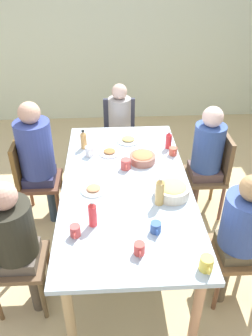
{
  "coord_description": "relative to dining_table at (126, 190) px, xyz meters",
  "views": [
    {
      "loc": [
        2.29,
        -0.13,
        2.43
      ],
      "look_at": [
        0.0,
        0.0,
        0.91
      ],
      "focal_mm": 36.3,
      "sensor_mm": 36.0,
      "label": 1
    }
  ],
  "objects": [
    {
      "name": "chair_4",
      "position": [
        -1.42,
        0.0,
        -0.18
      ],
      "size": [
        0.4,
        0.4,
        0.9
      ],
      "color": "navy",
      "rests_on": "ground_plane"
    },
    {
      "name": "person_4",
      "position": [
        -1.32,
        0.0,
        -0.02
      ],
      "size": [
        0.3,
        0.3,
        1.14
      ],
      "color": "#3F3A4C",
      "rests_on": "ground_plane"
    },
    {
      "name": "person_3",
      "position": [
        0.52,
        -0.82,
        0.01
      ],
      "size": [
        0.33,
        0.33,
        1.16
      ],
      "color": "brown",
      "rests_on": "ground_plane"
    },
    {
      "name": "person_0",
      "position": [
        -0.52,
        -0.82,
        0.08
      ],
      "size": [
        0.33,
        0.33,
        1.29
      ],
      "color": "#353051",
      "rests_on": "ground_plane"
    },
    {
      "name": "bottle_2",
      "position": [
        0.49,
        -0.26,
        0.17
      ],
      "size": [
        0.06,
        0.06,
        0.21
      ],
      "color": "red",
      "rests_on": "dining_table"
    },
    {
      "name": "chair_2",
      "position": [
        0.52,
        0.91,
        -0.18
      ],
      "size": [
        0.4,
        0.4,
        0.9
      ],
      "color": "brown",
      "rests_on": "ground_plane"
    },
    {
      "name": "cup_0",
      "position": [
        0.78,
        0.04,
        0.12
      ],
      "size": [
        0.11,
        0.07,
        0.08
      ],
      "color": "#CE433B",
      "rests_on": "dining_table"
    },
    {
      "name": "bowl_1",
      "position": [
        0.19,
        0.35,
        0.13
      ],
      "size": [
        0.28,
        0.28,
        0.11
      ],
      "color": "beige",
      "rests_on": "dining_table"
    },
    {
      "name": "bowl_0",
      "position": [
        -0.32,
        0.17,
        0.12
      ],
      "size": [
        0.23,
        0.23,
        0.09
      ],
      "color": "#985B4B",
      "rests_on": "dining_table"
    },
    {
      "name": "cup_3",
      "position": [
        0.59,
        0.17,
        0.11
      ],
      "size": [
        0.11,
        0.08,
        0.08
      ],
      "color": "#325596",
      "rests_on": "dining_table"
    },
    {
      "name": "plate_1",
      "position": [
        -0.72,
        0.06,
        0.09
      ],
      "size": [
        0.23,
        0.23,
        0.04
      ],
      "color": "silver",
      "rests_on": "dining_table"
    },
    {
      "name": "cup_4",
      "position": [
        0.59,
        -0.38,
        0.12
      ],
      "size": [
        0.11,
        0.07,
        0.08
      ],
      "color": "#CB4745",
      "rests_on": "dining_table"
    },
    {
      "name": "bottle_1",
      "position": [
        -0.56,
        0.44,
        0.16
      ],
      "size": [
        0.06,
        0.06,
        0.18
      ],
      "color": "red",
      "rests_on": "dining_table"
    },
    {
      "name": "bottle_3",
      "position": [
        0.28,
        0.24,
        0.19
      ],
      "size": [
        0.06,
        0.06,
        0.24
      ],
      "color": "tan",
      "rests_on": "dining_table"
    },
    {
      "name": "chair_0",
      "position": [
        -0.52,
        -0.91,
        -0.18
      ],
      "size": [
        0.4,
        0.4,
        0.9
      ],
      "color": "brown",
      "rests_on": "ground_plane"
    },
    {
      "name": "person_1",
      "position": [
        -0.52,
        0.82,
        0.03
      ],
      "size": [
        0.3,
        0.3,
        1.2
      ],
      "color": "brown",
      "rests_on": "ground_plane"
    },
    {
      "name": "cup_5",
      "position": [
        -0.43,
        0.47,
        0.11
      ],
      "size": [
        0.11,
        0.08,
        0.07
      ],
      "color": "#C8533D",
      "rests_on": "dining_table"
    },
    {
      "name": "chair_3",
      "position": [
        0.52,
        -0.91,
        -0.18
      ],
      "size": [
        0.4,
        0.4,
        0.9
      ],
      "color": "brown",
      "rests_on": "ground_plane"
    },
    {
      "name": "wall_left",
      "position": [
        -3.0,
        0.0,
        0.61
      ],
      "size": [
        0.12,
        5.29,
        2.6
      ],
      "primitive_type": "cube",
      "color": "silver",
      "rests_on": "ground_plane"
    },
    {
      "name": "plate_2",
      "position": [
        0.09,
        -0.27,
        0.09
      ],
      "size": [
        0.21,
        0.21,
        0.04
      ],
      "color": "white",
      "rests_on": "dining_table"
    },
    {
      "name": "cup_1",
      "position": [
        -0.46,
        -0.32,
        0.12
      ],
      "size": [
        0.12,
        0.08,
        0.09
      ],
      "color": "white",
      "rests_on": "dining_table"
    },
    {
      "name": "cup_6",
      "position": [
        -0.22,
        0.01,
        0.12
      ],
      "size": [
        0.12,
        0.09,
        0.09
      ],
      "color": "#C24743",
      "rests_on": "dining_table"
    },
    {
      "name": "ground_plane",
      "position": [
        0.0,
        0.0,
        -0.69
      ],
      "size": [
        7.06,
        7.06,
        0.0
      ],
      "primitive_type": "plane",
      "color": "#CDB480"
    },
    {
      "name": "person_2",
      "position": [
        0.52,
        0.82,
        0.01
      ],
      "size": [
        0.33,
        0.33,
        1.16
      ],
      "color": "brown",
      "rests_on": "ground_plane"
    },
    {
      "name": "bottle_0",
      "position": [
        -0.61,
        -0.38,
        0.16
      ],
      "size": [
        0.06,
        0.06,
        0.19
      ],
      "color": "#CE9049",
      "rests_on": "dining_table"
    },
    {
      "name": "dining_table",
      "position": [
        0.0,
        0.0,
        0.0
      ],
      "size": [
        2.08,
        1.06,
        0.76
      ],
      "color": "#ADC3D6",
      "rests_on": "ground_plane"
    },
    {
      "name": "chair_1",
      "position": [
        -0.52,
        0.91,
        -0.18
      ],
      "size": [
        0.4,
        0.4,
        0.9
      ],
      "color": "brown",
      "rests_on": "ground_plane"
    },
    {
      "name": "cup_2",
      "position": [
        0.93,
        0.44,
        0.12
      ],
      "size": [
        0.12,
        0.09,
        0.1
      ],
      "color": "#EACF4B",
      "rests_on": "dining_table"
    },
    {
      "name": "plate_0",
      "position": [
        -0.49,
        -0.13,
        0.09
      ],
      "size": [
        0.2,
        0.2,
        0.04
      ],
      "color": "white",
      "rests_on": "dining_table"
    }
  ]
}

